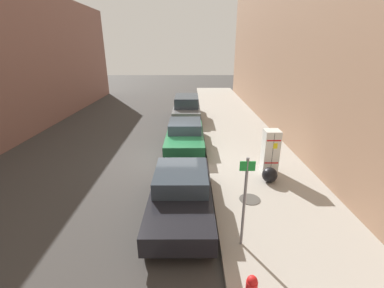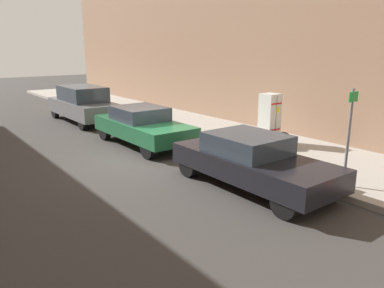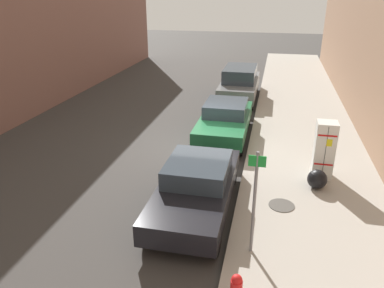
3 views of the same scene
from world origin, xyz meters
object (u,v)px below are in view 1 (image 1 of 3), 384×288
discarded_refrigerator (270,152)px  parked_sedan_dark (181,192)px  trash_bag (270,175)px  parked_sedan_green (185,135)px  parked_suv_gray (187,108)px  street_sign_post (245,198)px

discarded_refrigerator → parked_sedan_dark: discarded_refrigerator is taller
trash_bag → parked_sedan_green: bearing=-50.1°
discarded_refrigerator → parked_suv_gray: discarded_refrigerator is taller
trash_bag → parked_suv_gray: parked_suv_gray is taller
parked_suv_gray → street_sign_post: bearing=97.1°
street_sign_post → trash_bag: street_sign_post is taller
parked_suv_gray → parked_sedan_green: bearing=90.0°
discarded_refrigerator → parked_sedan_green: 4.66m
parked_suv_gray → parked_sedan_dark: size_ratio=1.07×
trash_bag → parked_suv_gray: (3.28, -9.62, 0.44)m
parked_sedan_green → trash_bag: bearing=129.9°
parked_suv_gray → parked_sedan_green: parked_suv_gray is taller
street_sign_post → parked_suv_gray: size_ratio=0.50×
parked_suv_gray → parked_sedan_dark: 11.25m
street_sign_post → parked_suv_gray: bearing=-82.9°
discarded_refrigerator → parked_sedan_dark: bearing=35.2°
trash_bag → parked_sedan_green: (3.28, -3.91, 0.29)m
discarded_refrigerator → parked_sedan_green: size_ratio=0.39×
street_sign_post → parked_sedan_green: 7.43m
parked_sedan_dark → discarded_refrigerator: bearing=-144.8°
street_sign_post → parked_sedan_dark: street_sign_post is taller
discarded_refrigerator → street_sign_post: street_sign_post is taller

